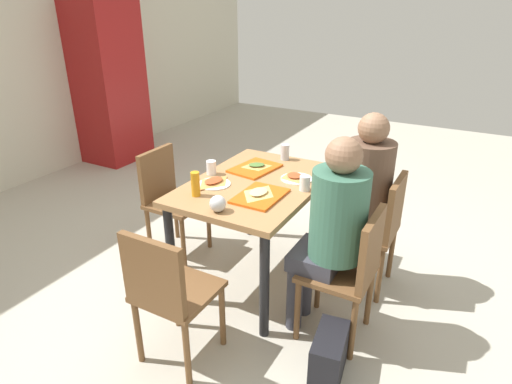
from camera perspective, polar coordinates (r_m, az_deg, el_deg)
name	(u,v)px	position (r m, az deg, el deg)	size (l,w,h in m)	color
ground_plane	(256,276)	(3.35, 0.00, -10.94)	(10.00, 10.00, 0.02)	#B2AD9E
main_table	(256,195)	(3.02, 0.00, -0.44)	(1.18, 0.82, 0.76)	#9E7247
chair_near_left	(352,267)	(2.59, 12.44, -9.62)	(0.40, 0.40, 0.85)	brown
chair_near_right	(378,225)	(3.09, 15.72, -4.13)	(0.40, 0.40, 0.85)	brown
chair_far_side	(168,194)	(3.50, -11.42, -0.25)	(0.40, 0.40, 0.85)	brown
chair_left_end	(168,290)	(2.41, -11.51, -12.46)	(0.40, 0.40, 0.85)	brown
person_in_red	(332,224)	(2.50, 9.88, -4.15)	(0.32, 0.42, 1.26)	#383842
person_in_brown_jacket	(362,188)	(3.01, 13.67, 0.56)	(0.32, 0.42, 1.26)	#383842
tray_red_near	(260,196)	(2.74, 0.53, -0.52)	(0.36, 0.26, 0.02)	#D85914
tray_red_far	(255,168)	(3.19, -0.14, 3.14)	(0.36, 0.26, 0.02)	#D85914
paper_plate_center	(214,184)	(2.94, -5.49, 1.06)	(0.22, 0.22, 0.01)	white
paper_plate_near_edge	(297,179)	(3.03, 5.34, 1.74)	(0.22, 0.22, 0.01)	white
pizza_slice_a	(258,193)	(2.75, 0.33, -0.08)	(0.22, 0.16, 0.02)	#DBAD60
pizza_slice_b	(257,165)	(3.20, 0.07, 3.51)	(0.21, 0.22, 0.02)	tan
pizza_slice_c	(214,181)	(2.95, -5.58, 1.40)	(0.22, 0.16, 0.02)	#C68C47
pizza_slice_d	(294,176)	(3.04, 5.07, 2.09)	(0.22, 0.22, 0.02)	#C68C47
plastic_cup_a	(211,168)	(3.10, -5.89, 3.20)	(0.07, 0.07, 0.10)	white
plastic_cup_b	(305,183)	(2.84, 6.42, 1.16)	(0.07, 0.07, 0.10)	white
soda_can	(285,152)	(3.38, 3.81, 5.24)	(0.07, 0.07, 0.12)	#B7BCC6
condiment_bottle	(195,184)	(2.76, -7.94, 1.04)	(0.06, 0.06, 0.16)	orange
foil_bundle	(218,204)	(2.56, -5.02, -1.52)	(0.10, 0.10, 0.10)	silver
handbag	(329,356)	(2.55, 9.54, -20.41)	(0.32, 0.16, 0.28)	black
drink_fridge	(110,84)	(5.76, -18.65, 13.27)	(0.70, 0.60, 1.90)	maroon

